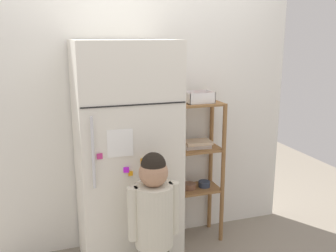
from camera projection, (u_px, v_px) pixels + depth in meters
kitchen_wall_back at (143, 115)px, 3.22m from camera, size 2.71×0.03×2.27m
refrigerator at (126, 158)px, 2.87m from camera, size 0.71×0.71×1.77m
child_standing at (154, 215)px, 2.46m from camera, size 0.35×0.26×1.08m
pantry_shelf_unit at (197, 160)px, 3.29m from camera, size 0.42×0.29×1.25m
fruit_bin at (200, 98)px, 3.17m from camera, size 0.23×0.18×0.09m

